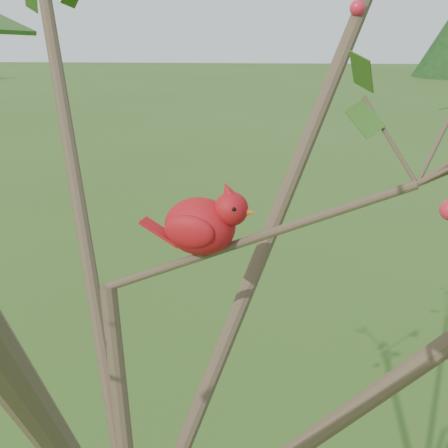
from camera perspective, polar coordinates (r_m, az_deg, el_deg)
name	(u,v)px	position (r m, az deg, el deg)	size (l,w,h in m)	color
crabapple_tree	(125,232)	(1.02, -10.07, -0.84)	(2.35, 2.05, 2.95)	#423123
cardinal	(204,224)	(1.10, -2.08, 0.04)	(0.24, 0.14, 0.17)	#B3120F
distant_trees	(348,47)	(25.95, 12.45, 17.12)	(38.97, 16.42, 3.77)	#423123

